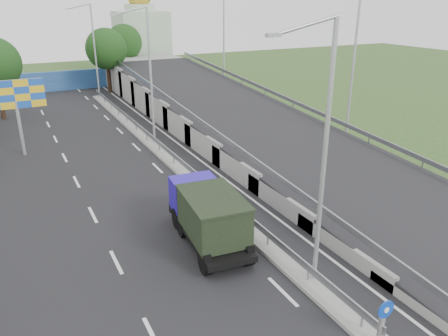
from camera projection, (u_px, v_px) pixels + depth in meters
road_surface at (136, 178)px, 27.93m from camera, size 26.00×90.00×0.04m
median at (160, 151)px, 32.49m from camera, size 1.00×44.00×0.20m
overpass_ramp at (247, 118)px, 35.06m from camera, size 10.00×50.00×3.50m
median_guardrail at (159, 143)px, 32.25m from camera, size 0.09×44.00×0.71m
sign_bollard at (382, 322)px, 14.03m from camera, size 0.64×0.23×1.67m
lamp_post_near at (321, 147)px, 15.52m from camera, size 2.74×0.18×10.08m
lamp_post_mid at (148, 70)px, 32.13m from camera, size 2.74×0.18×10.08m
lamp_post_far at (93, 46)px, 48.73m from camera, size 2.74×0.18×10.08m
blue_wall at (53, 82)px, 53.65m from camera, size 30.00×0.50×2.40m
church at (142, 38)px, 64.72m from camera, size 7.00×7.00×13.80m
billboard at (15, 99)px, 30.52m from camera, size 4.00×0.24×5.50m
tree_median_far at (106, 49)px, 51.42m from camera, size 4.80×4.80×7.60m
tree_ramp_far at (124, 43)px, 58.93m from camera, size 4.80×4.80×7.60m
dump_truck at (208, 213)px, 20.09m from camera, size 2.82×6.28×2.69m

